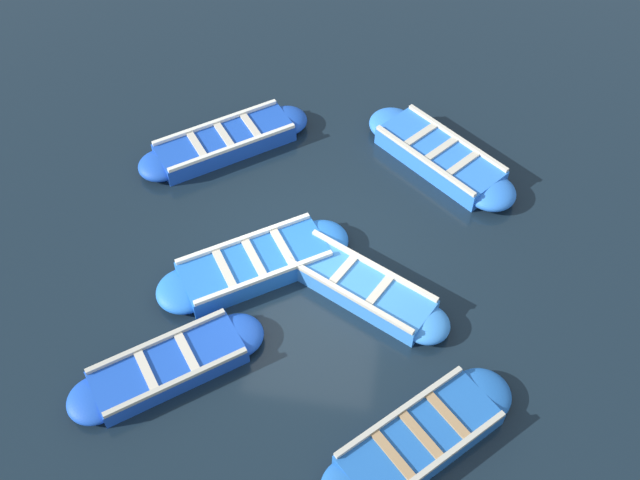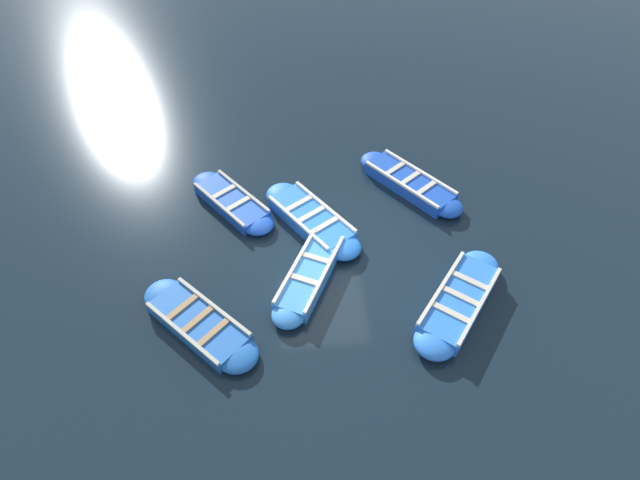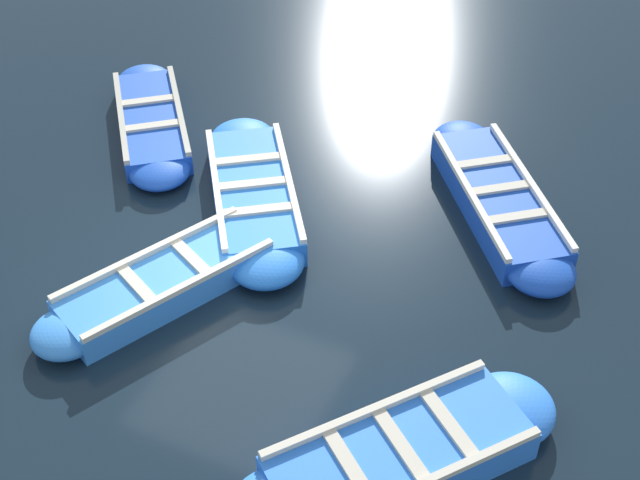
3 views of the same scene
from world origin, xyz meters
name	(u,v)px [view 1 (image 1 of 3)]	position (x,y,z in m)	size (l,w,h in m)	color
ground_plane	(314,269)	(0.00, 0.00, 0.00)	(120.00, 120.00, 0.00)	black
boat_broadside	(360,287)	(-0.37, -0.84, 0.18)	(2.17, 3.33, 0.41)	#3884E0
boat_outer_left	(168,367)	(-2.35, 1.89, 0.15)	(2.63, 3.03, 0.36)	#1947B7
boat_tucked	(225,142)	(2.69, 2.24, 0.18)	(2.84, 3.33, 0.42)	#1947B7
boat_far_corner	(420,440)	(-2.92, -2.04, 0.15)	(3.03, 3.01, 0.36)	#1E59AD
boat_end_of_row	(440,157)	(2.95, -1.96, 0.19)	(2.90, 3.31, 0.45)	blue
boat_alongside	(255,265)	(-0.21, 1.00, 0.18)	(2.75, 3.39, 0.42)	blue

